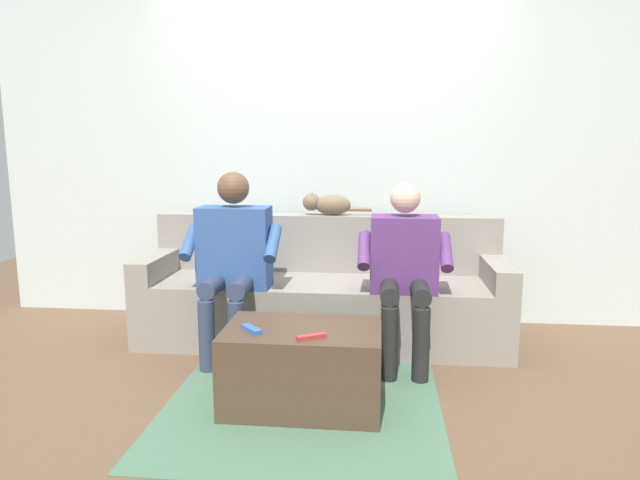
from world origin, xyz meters
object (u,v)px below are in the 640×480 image
coffee_table (303,367)px  remote_blue (251,329)px  person_right_seated (233,253)px  remote_red (311,337)px  couch (323,297)px  cat_on_backrest (327,204)px  person_left_seated (404,262)px

coffee_table → remote_blue: (0.25, 0.08, 0.22)m
person_right_seated → remote_red: 1.06m
couch → cat_on_backrest: bearing=-91.9°
person_left_seated → remote_blue: 1.11m
remote_red → remote_blue: (0.31, -0.07, 0.00)m
person_left_seated → coffee_table: bearing=51.7°
couch → cat_on_backrest: (-0.01, -0.24, 0.63)m
remote_red → remote_blue: 0.32m
couch → remote_blue: 1.15m
couch → coffee_table: (0.00, 1.04, -0.09)m
couch → cat_on_backrest: cat_on_backrest is taller
coffee_table → person_right_seated: bearing=-51.8°
person_right_seated → cat_on_backrest: person_right_seated is taller
coffee_table → cat_on_backrest: cat_on_backrest is taller
couch → remote_red: 1.20m
cat_on_backrest → person_left_seated: bearing=131.7°
coffee_table → person_right_seated: (0.54, -0.69, 0.45)m
couch → cat_on_backrest: 0.67m
person_left_seated → person_right_seated: bearing=-0.1°
couch → coffee_table: bearing=90.0°
person_right_seated → remote_red: size_ratio=8.07×
cat_on_backrest → remote_blue: size_ratio=3.42×
person_left_seated → remote_blue: person_left_seated is taller
coffee_table → remote_blue: bearing=18.7°
cat_on_backrest → coffee_table: bearing=89.6°
cat_on_backrest → remote_blue: bearing=79.4°
remote_blue → coffee_table: bearing=66.5°
person_right_seated → remote_blue: person_right_seated is taller
person_right_seated → remote_red: (-0.60, 0.84, -0.23)m
couch → person_right_seated: person_right_seated is taller
coffee_table → cat_on_backrest: bearing=-90.4°
coffee_table → cat_on_backrest: 1.46m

